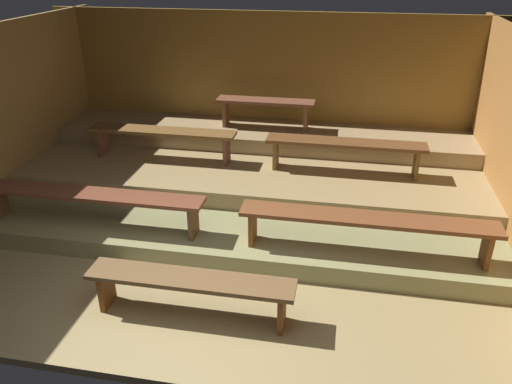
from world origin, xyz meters
TOP-DOWN VIEW (x-y plane):
  - ground at (0.00, 2.28)m, footprint 7.05×5.35m
  - wall_back at (0.00, 4.58)m, footprint 7.05×0.06m
  - platform_lower at (0.00, 2.84)m, footprint 6.25×3.42m
  - platform_middle at (0.00, 3.35)m, footprint 6.25×2.40m
  - platform_upper at (0.00, 4.02)m, footprint 6.25×1.06m
  - bench_floor_center at (-0.04, 0.43)m, footprint 1.95×0.33m
  - bench_lower_left at (-1.55, 1.49)m, footprint 2.66×0.33m
  - bench_lower_right at (1.55, 1.49)m, footprint 2.66×0.33m
  - bench_middle_left at (-1.27, 3.12)m, footprint 2.09×0.33m
  - bench_middle_right at (1.27, 3.12)m, footprint 2.09×0.33m
  - bench_upper_center at (0.03, 4.11)m, footprint 1.49×0.33m

SIDE VIEW (x-z plane):
  - ground at x=0.00m, z-range -0.08..0.00m
  - platform_lower at x=0.00m, z-range 0.00..0.22m
  - platform_middle at x=0.00m, z-range 0.22..0.44m
  - bench_floor_center at x=-0.04m, z-range 0.14..0.57m
  - platform_upper at x=0.00m, z-range 0.44..0.67m
  - bench_lower_left at x=-1.55m, z-range 0.37..0.81m
  - bench_lower_right at x=1.55m, z-range 0.37..0.81m
  - bench_middle_left at x=-1.27m, z-range 0.58..1.02m
  - bench_middle_right at x=1.27m, z-range 0.58..1.02m
  - bench_upper_center at x=0.03m, z-range 0.79..1.22m
  - wall_back at x=0.00m, z-range 0.00..2.32m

